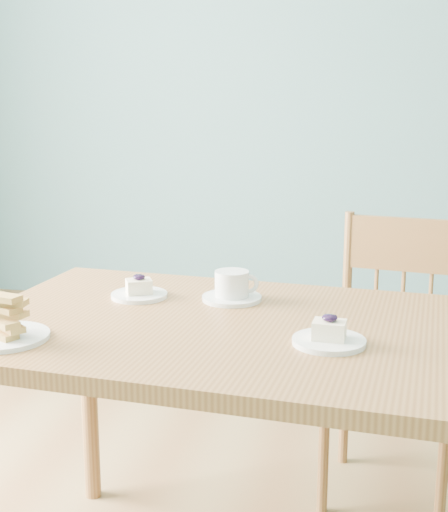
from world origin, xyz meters
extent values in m
cube|color=slate|center=(0.00, 2.50, 1.35)|extent=(5.00, 0.01, 2.70)
cube|color=olive|center=(-0.16, -0.06, 0.70)|extent=(1.40, 0.88, 0.04)
cylinder|color=olive|center=(-0.75, 0.32, 0.34)|extent=(0.05, 0.05, 0.68)
cube|color=olive|center=(0.15, 0.51, 0.40)|extent=(0.45, 0.43, 0.04)
cylinder|color=olive|center=(-0.04, 0.38, 0.19)|extent=(0.03, 0.03, 0.38)
cylinder|color=olive|center=(0.30, 0.33, 0.19)|extent=(0.03, 0.03, 0.38)
cylinder|color=olive|center=(0.01, 0.70, 0.19)|extent=(0.03, 0.03, 0.38)
cylinder|color=olive|center=(0.00, 0.71, 0.64)|extent=(0.03, 0.03, 0.44)
cube|color=olive|center=(0.18, 0.68, 0.77)|extent=(0.34, 0.07, 0.17)
cylinder|color=olive|center=(0.09, 0.69, 0.55)|extent=(0.01, 0.01, 0.26)
cylinder|color=olive|center=(0.18, 0.68, 0.55)|extent=(0.01, 0.01, 0.26)
cylinder|color=olive|center=(0.26, 0.67, 0.55)|extent=(0.01, 0.01, 0.26)
cylinder|color=silver|center=(-0.01, -0.15, 0.72)|extent=(0.15, 0.15, 0.01)
cube|color=#FFEAC3|center=(-0.01, -0.15, 0.75)|extent=(0.07, 0.06, 0.04)
ellipsoid|color=black|center=(-0.01, -0.15, 0.78)|extent=(0.03, 0.03, 0.01)
sphere|color=black|center=(0.00, -0.14, 0.78)|extent=(0.01, 0.01, 0.01)
sphere|color=black|center=(-0.01, -0.14, 0.78)|extent=(0.01, 0.01, 0.01)
sphere|color=black|center=(0.00, -0.16, 0.78)|extent=(0.01, 0.01, 0.01)
cylinder|color=silver|center=(-0.51, 0.11, 0.72)|extent=(0.14, 0.14, 0.01)
cube|color=#FFEAC3|center=(-0.51, 0.11, 0.75)|extent=(0.08, 0.07, 0.04)
ellipsoid|color=black|center=(-0.51, 0.11, 0.77)|extent=(0.03, 0.03, 0.01)
sphere|color=black|center=(-0.50, 0.11, 0.77)|extent=(0.01, 0.01, 0.01)
sphere|color=black|center=(-0.51, 0.12, 0.77)|extent=(0.01, 0.01, 0.01)
sphere|color=black|center=(-0.50, 0.10, 0.77)|extent=(0.01, 0.01, 0.01)
cylinder|color=silver|center=(-0.27, 0.13, 0.72)|extent=(0.15, 0.15, 0.01)
cylinder|color=silver|center=(-0.27, 0.13, 0.76)|extent=(0.10, 0.10, 0.06)
cylinder|color=#906340|center=(-0.27, 0.13, 0.79)|extent=(0.07, 0.07, 0.00)
torus|color=silver|center=(-0.23, 0.14, 0.76)|extent=(0.05, 0.02, 0.05)
cylinder|color=silver|center=(-0.68, -0.26, 0.72)|extent=(0.19, 0.19, 0.01)
camera|label=1|loc=(0.07, -1.57, 1.22)|focal=50.00mm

